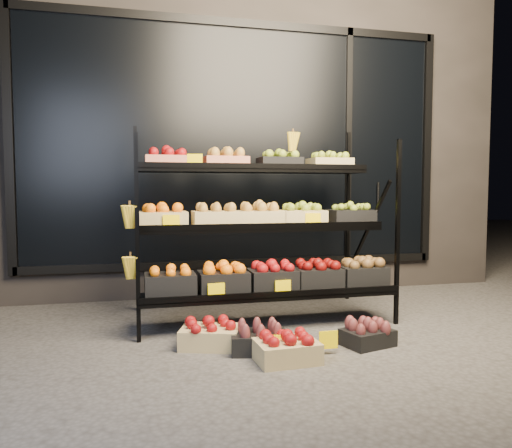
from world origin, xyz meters
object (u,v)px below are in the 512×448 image
object	(u,v)px
floor_crate_midleft	(259,338)
floor_crate_midright	(287,347)
floor_crate_left	(210,334)
display_rack	(261,227)

from	to	relation	value
floor_crate_midleft	floor_crate_midright	bearing A→B (deg)	-52.95
floor_crate_left	floor_crate_midleft	size ratio (longest dim) A/B	1.13
display_rack	floor_crate_midleft	size ratio (longest dim) A/B	5.22
floor_crate_midleft	floor_crate_left	bearing A→B (deg)	160.14
display_rack	floor_crate_midleft	xyz separation A→B (m)	(-0.22, -0.83, -0.70)
floor_crate_midleft	floor_crate_midright	xyz separation A→B (m)	(0.12, -0.24, 0.00)
floor_crate_left	floor_crate_midright	bearing A→B (deg)	-26.03
display_rack	floor_crate_left	xyz separation A→B (m)	(-0.53, -0.65, -0.69)
floor_crate_left	floor_crate_midright	distance (m)	0.60
floor_crate_left	floor_crate_midright	size ratio (longest dim) A/B	1.16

